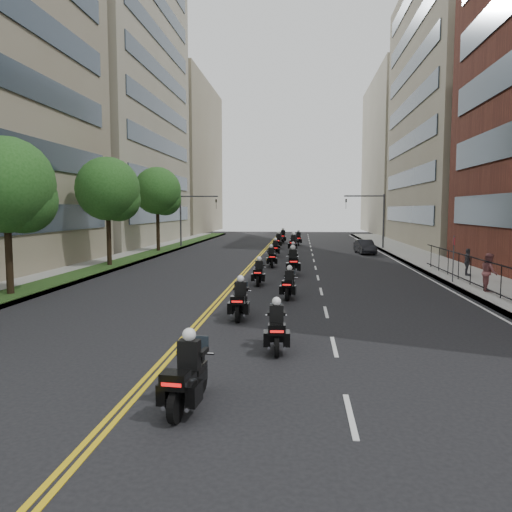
{
  "coord_description": "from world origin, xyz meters",
  "views": [
    {
      "loc": [
        2.2,
        -9.68,
        4.09
      ],
      "look_at": [
        0.13,
        12.96,
        1.94
      ],
      "focal_mm": 35.0,
      "sensor_mm": 36.0,
      "label": 1
    }
  ],
  "objects_px": {
    "motorcycle_2": "(240,302)",
    "motorcycle_11": "(298,239)",
    "motorcycle_9": "(293,244)",
    "motorcycle_7": "(293,253)",
    "motorcycle_6": "(271,258)",
    "motorcycle_10": "(278,242)",
    "motorcycle_5": "(293,263)",
    "motorcycle_12": "(283,237)",
    "motorcycle_0": "(187,378)",
    "parked_sedan": "(365,247)",
    "pedestrian_b": "(489,272)",
    "pedestrian_c": "(467,262)",
    "motorcycle_1": "(276,330)",
    "motorcycle_4": "(259,274)",
    "motorcycle_8": "(275,249)",
    "motorcycle_3": "(289,285)"
  },
  "relations": [
    {
      "from": "motorcycle_2",
      "to": "motorcycle_9",
      "type": "bearing_deg",
      "value": 87.08
    },
    {
      "from": "motorcycle_5",
      "to": "pedestrian_c",
      "type": "xyz_separation_m",
      "value": [
        10.32,
        -0.51,
        0.22
      ]
    },
    {
      "from": "motorcycle_8",
      "to": "pedestrian_b",
      "type": "bearing_deg",
      "value": -60.24
    },
    {
      "from": "motorcycle_1",
      "to": "motorcycle_5",
      "type": "bearing_deg",
      "value": 85.64
    },
    {
      "from": "motorcycle_7",
      "to": "motorcycle_10",
      "type": "height_order",
      "value": "motorcycle_10"
    },
    {
      "from": "motorcycle_2",
      "to": "motorcycle_5",
      "type": "xyz_separation_m",
      "value": [
        1.75,
        12.66,
        0.1
      ]
    },
    {
      "from": "motorcycle_4",
      "to": "pedestrian_b",
      "type": "distance_m",
      "value": 11.43
    },
    {
      "from": "motorcycle_11",
      "to": "motorcycle_12",
      "type": "distance_m",
      "value": 4.08
    },
    {
      "from": "pedestrian_b",
      "to": "pedestrian_c",
      "type": "distance_m",
      "value": 5.75
    },
    {
      "from": "motorcycle_0",
      "to": "motorcycle_8",
      "type": "relative_size",
      "value": 1.03
    },
    {
      "from": "motorcycle_9",
      "to": "motorcycle_7",
      "type": "bearing_deg",
      "value": -85.41
    },
    {
      "from": "motorcycle_0",
      "to": "parked_sedan",
      "type": "height_order",
      "value": "motorcycle_0"
    },
    {
      "from": "motorcycle_1",
      "to": "motorcycle_7",
      "type": "distance_m",
      "value": 25.21
    },
    {
      "from": "motorcycle_4",
      "to": "motorcycle_12",
      "type": "relative_size",
      "value": 0.84
    },
    {
      "from": "motorcycle_9",
      "to": "motorcycle_11",
      "type": "bearing_deg",
      "value": 90.69
    },
    {
      "from": "motorcycle_2",
      "to": "motorcycle_7",
      "type": "bearing_deg",
      "value": 85.6
    },
    {
      "from": "motorcycle_1",
      "to": "pedestrian_b",
      "type": "height_order",
      "value": "pedestrian_b"
    },
    {
      "from": "motorcycle_7",
      "to": "pedestrian_b",
      "type": "xyz_separation_m",
      "value": [
        9.64,
        -14.65,
        0.46
      ]
    },
    {
      "from": "motorcycle_2",
      "to": "motorcycle_5",
      "type": "height_order",
      "value": "motorcycle_5"
    },
    {
      "from": "motorcycle_6",
      "to": "pedestrian_b",
      "type": "distance_m",
      "value": 15.16
    },
    {
      "from": "motorcycle_9",
      "to": "motorcycle_1",
      "type": "bearing_deg",
      "value": -86.15
    },
    {
      "from": "parked_sedan",
      "to": "pedestrian_b",
      "type": "height_order",
      "value": "pedestrian_b"
    },
    {
      "from": "motorcycle_6",
      "to": "motorcycle_9",
      "type": "relative_size",
      "value": 0.85
    },
    {
      "from": "motorcycle_6",
      "to": "motorcycle_10",
      "type": "xyz_separation_m",
      "value": [
        -0.25,
        16.28,
        0.08
      ]
    },
    {
      "from": "pedestrian_b",
      "to": "motorcycle_7",
      "type": "bearing_deg",
      "value": 42.82
    },
    {
      "from": "motorcycle_5",
      "to": "motorcycle_12",
      "type": "relative_size",
      "value": 1.02
    },
    {
      "from": "motorcycle_9",
      "to": "pedestrian_c",
      "type": "bearing_deg",
      "value": -54.88
    },
    {
      "from": "motorcycle_6",
      "to": "motorcycle_11",
      "type": "xyz_separation_m",
      "value": [
        1.78,
        21.02,
        0.06
      ]
    },
    {
      "from": "motorcycle_1",
      "to": "pedestrian_c",
      "type": "bearing_deg",
      "value": 53.38
    },
    {
      "from": "motorcycle_1",
      "to": "parked_sedan",
      "type": "relative_size",
      "value": 0.54
    },
    {
      "from": "motorcycle_6",
      "to": "pedestrian_b",
      "type": "xyz_separation_m",
      "value": [
        11.11,
        -10.31,
        0.44
      ]
    },
    {
      "from": "motorcycle_5",
      "to": "pedestrian_b",
      "type": "relative_size",
      "value": 1.38
    },
    {
      "from": "motorcycle_8",
      "to": "motorcycle_10",
      "type": "bearing_deg",
      "value": 88.82
    },
    {
      "from": "motorcycle_1",
      "to": "motorcycle_11",
      "type": "xyz_separation_m",
      "value": [
        0.37,
        41.89,
        0.07
      ]
    },
    {
      "from": "motorcycle_11",
      "to": "motorcycle_12",
      "type": "xyz_separation_m",
      "value": [
        -1.89,
        3.62,
        0.03
      ]
    },
    {
      "from": "motorcycle_3",
      "to": "motorcycle_6",
      "type": "bearing_deg",
      "value": 102.96
    },
    {
      "from": "motorcycle_2",
      "to": "motorcycle_12",
      "type": "relative_size",
      "value": 0.89
    },
    {
      "from": "motorcycle_2",
      "to": "motorcycle_11",
      "type": "bearing_deg",
      "value": 87.05
    },
    {
      "from": "motorcycle_11",
      "to": "motorcycle_1",
      "type": "bearing_deg",
      "value": -90.37
    },
    {
      "from": "motorcycle_6",
      "to": "pedestrian_c",
      "type": "xyz_separation_m",
      "value": [
        11.92,
        -4.62,
        0.32
      ]
    },
    {
      "from": "motorcycle_9",
      "to": "motorcycle_11",
      "type": "xyz_separation_m",
      "value": [
        0.44,
        8.31,
        -0.06
      ]
    },
    {
      "from": "motorcycle_10",
      "to": "pedestrian_b",
      "type": "relative_size",
      "value": 1.32
    },
    {
      "from": "motorcycle_7",
      "to": "pedestrian_c",
      "type": "relative_size",
      "value": 1.28
    },
    {
      "from": "motorcycle_4",
      "to": "motorcycle_11",
      "type": "bearing_deg",
      "value": 86.58
    },
    {
      "from": "motorcycle_0",
      "to": "motorcycle_7",
      "type": "distance_m",
      "value": 29.63
    },
    {
      "from": "motorcycle_3",
      "to": "motorcycle_9",
      "type": "distance_m",
      "value": 25.11
    },
    {
      "from": "motorcycle_8",
      "to": "motorcycle_9",
      "type": "xyz_separation_m",
      "value": [
        1.46,
        4.92,
        0.11
      ]
    },
    {
      "from": "motorcycle_9",
      "to": "parked_sedan",
      "type": "bearing_deg",
      "value": -9.5
    },
    {
      "from": "motorcycle_0",
      "to": "motorcycle_1",
      "type": "distance_m",
      "value": 4.66
    },
    {
      "from": "motorcycle_0",
      "to": "pedestrian_c",
      "type": "bearing_deg",
      "value": 65.46
    }
  ]
}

